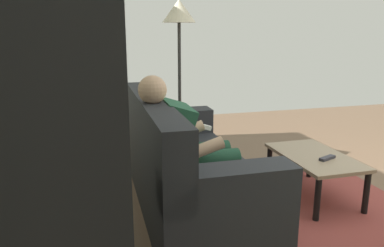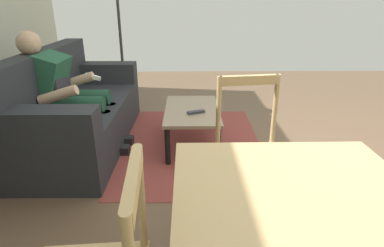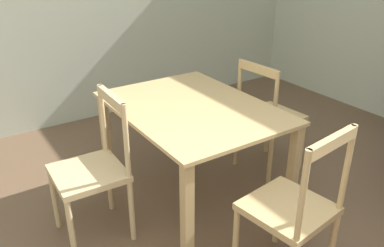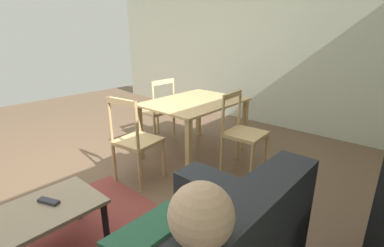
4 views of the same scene
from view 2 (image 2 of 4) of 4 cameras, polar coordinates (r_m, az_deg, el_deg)
name	(u,v)px [view 2 (image 2 of 4)]	position (r m, az deg, el deg)	size (l,w,h in m)	color
ground_plane	(312,186)	(2.77, 20.74, -10.50)	(8.48, 8.48, 0.00)	brown
couch	(75,112)	(3.38, -20.35, 2.02)	(1.96, 0.86, 0.95)	#282B30
person_lounging	(66,91)	(3.19, -21.80, 5.42)	(0.59, 0.94, 1.14)	#23563D
coffee_table	(192,114)	(3.14, 0.00, 1.72)	(0.90, 0.53, 0.39)	gray
tv_remote	(196,112)	(3.00, 0.73, 2.07)	(0.05, 0.17, 0.02)	#2D2D38
dining_chair_facing_couch	(252,158)	(2.05, 10.77, -6.12)	(0.47, 0.47, 0.96)	tan
area_rug	(192,144)	(3.27, 0.00, -3.73)	(2.00, 1.40, 0.01)	brown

